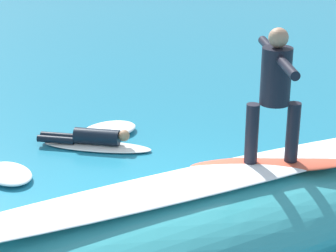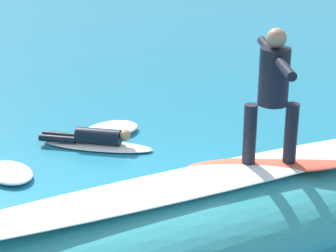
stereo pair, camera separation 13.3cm
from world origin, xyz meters
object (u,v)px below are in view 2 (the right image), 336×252
at_px(surfer_riding, 273,87).
at_px(surfboard_paddling, 99,146).
at_px(surfer_paddling, 92,136).
at_px(surfboard_riding, 268,165).

xyz_separation_m(surfer_riding, surfboard_paddling, (0.88, -3.97, -2.14)).
bearing_deg(surfer_riding, surfer_paddling, -55.96).
bearing_deg(surfer_paddling, surfboard_paddling, 0.00).
distance_m(surfboard_riding, surfer_paddling, 4.27).
relative_size(surfboard_riding, surfer_paddling, 1.36).
xyz_separation_m(surfboard_paddling, surfer_paddling, (0.10, -0.07, 0.17)).
distance_m(surfboard_riding, surfboard_paddling, 4.23).
bearing_deg(surfer_paddling, surfboard_riding, -40.75).
height_order(surfer_riding, surfer_paddling, surfer_riding).
distance_m(surfer_riding, surfboard_paddling, 4.60).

